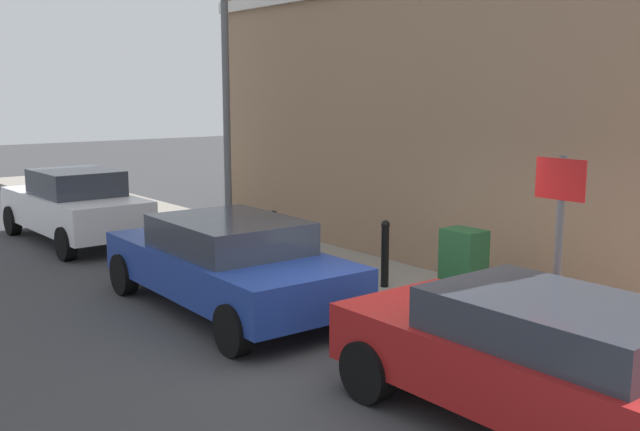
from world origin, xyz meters
name	(u,v)px	position (x,y,z in m)	size (l,w,h in m)	color
ground	(383,359)	(0.00, 0.00, 0.00)	(80.00, 80.00, 0.00)	#38383A
sidewalk	(249,247)	(2.01, 6.00, 0.07)	(2.38, 30.00, 0.15)	gray
corner_building	(521,56)	(6.98, 3.41, 3.84)	(7.66, 10.82, 7.69)	#937256
car_red	(555,364)	(-0.15, -2.38, 0.71)	(1.78, 4.37, 1.31)	maroon
car_blue	(227,261)	(-0.39, 2.84, 0.72)	(2.07, 4.50, 1.35)	navy
car_white	(75,205)	(-0.36, 9.00, 0.78)	(1.85, 4.34, 1.53)	silver
utility_cabinet	(463,275)	(1.77, 0.34, 0.68)	(0.46, 0.61, 1.15)	#1E4C28
bollard_near_cabinet	(385,251)	(1.87, 1.96, 0.70)	(0.14, 0.14, 1.04)	black
bollard_far_kerb	(274,239)	(1.07, 3.79, 0.70)	(0.14, 0.14, 1.04)	black
street_sign	(559,229)	(1.08, -1.54, 1.66)	(0.08, 0.60, 2.30)	#59595B
lamppost	(226,82)	(1.72, 6.28, 3.30)	(0.20, 0.44, 5.72)	#59595B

